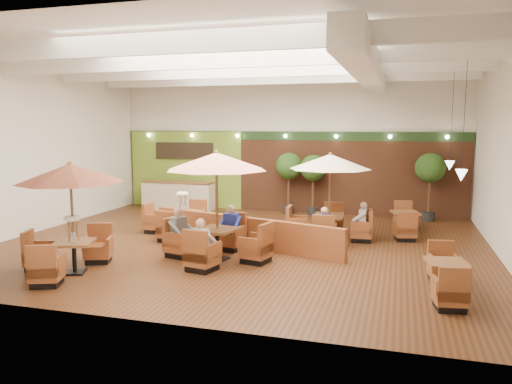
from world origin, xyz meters
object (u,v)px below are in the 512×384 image
at_px(table_5, 405,223).
at_px(table_2, 330,181).
at_px(table_3, 176,220).
at_px(diner_4, 362,217).
at_px(table_0, 69,194).
at_px(diner_2, 180,228).
at_px(topiary_0, 289,169).
at_px(table_4, 446,278).
at_px(topiary_2, 430,171).
at_px(service_counter, 178,195).
at_px(diner_1, 230,223).
at_px(booth_divider, 242,232).
at_px(diner_0, 202,239).
at_px(diner_3, 324,222).
at_px(table_1, 217,187).
at_px(topiary_1, 313,170).

bearing_deg(table_5, table_2, -161.89).
height_order(table_3, diner_4, table_3).
bearing_deg(table_0, diner_2, 27.85).
distance_m(table_5, topiary_0, 5.26).
xyz_separation_m(table_4, topiary_2, (0.05, 8.27, 1.51)).
distance_m(service_counter, diner_1, 7.25).
xyz_separation_m(service_counter, diner_1, (4.31, -5.82, 0.18)).
xyz_separation_m(booth_divider, diner_2, (-1.25, -1.49, 0.34)).
xyz_separation_m(table_0, table_5, (7.59, 6.60, -1.55)).
bearing_deg(table_0, diner_4, 18.95).
distance_m(table_0, table_3, 4.83).
distance_m(topiary_2, diner_2, 9.72).
xyz_separation_m(table_0, topiary_2, (8.43, 9.13, -0.04)).
height_order(booth_divider, table_0, table_0).
bearing_deg(table_5, topiary_2, 57.79).
distance_m(table_4, diner_0, 5.51).
height_order(table_5, diner_1, diner_1).
xyz_separation_m(booth_divider, table_3, (-2.57, 1.03, 0.01)).
distance_m(topiary_0, diner_3, 5.46).
height_order(booth_divider, diner_2, diner_2).
height_order(topiary_2, diner_0, topiary_2).
bearing_deg(table_1, table_2, 64.71).
relative_size(table_1, diner_0, 3.50).
relative_size(table_2, diner_0, 3.22).
xyz_separation_m(table_5, topiary_0, (-4.37, 2.53, 1.45)).
bearing_deg(table_0, table_2, 23.72).
xyz_separation_m(service_counter, table_3, (1.95, -4.35, -0.13)).
bearing_deg(topiary_0, diner_0, -92.35).
bearing_deg(table_1, topiary_2, 64.80).
xyz_separation_m(table_2, topiary_0, (-2.13, 3.93, -0.02)).
distance_m(table_1, table_5, 6.72).
bearing_deg(service_counter, table_0, -80.95).
height_order(table_0, diner_4, table_0).
distance_m(service_counter, diner_3, 8.25).
distance_m(service_counter, diner_4, 8.60).
bearing_deg(diner_1, diner_3, -151.85).
relative_size(table_3, topiary_0, 1.07).
xyz_separation_m(table_3, topiary_0, (2.70, 4.55, 1.35)).
distance_m(topiary_1, diner_0, 8.27).
bearing_deg(topiary_0, topiary_1, 0.00).
bearing_deg(booth_divider, diner_0, -77.86).
bearing_deg(diner_2, table_0, -22.47).
xyz_separation_m(table_3, diner_0, (2.36, -3.56, 0.32)).
height_order(topiary_0, diner_3, topiary_0).
distance_m(table_5, diner_0, 7.31).
xyz_separation_m(table_2, topiary_1, (-1.17, 3.93, -0.07)).
distance_m(diner_3, diner_4, 1.38).
bearing_deg(diner_4, table_3, 101.35).
distance_m(service_counter, table_5, 9.31).
height_order(topiary_0, diner_0, topiary_0).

